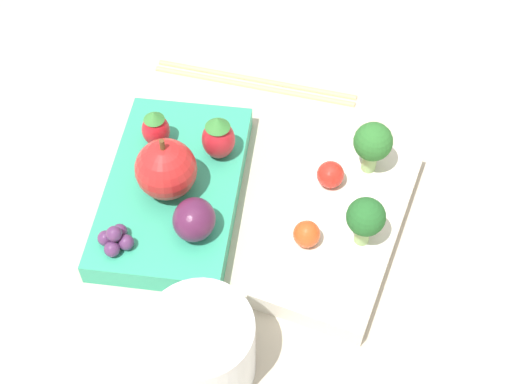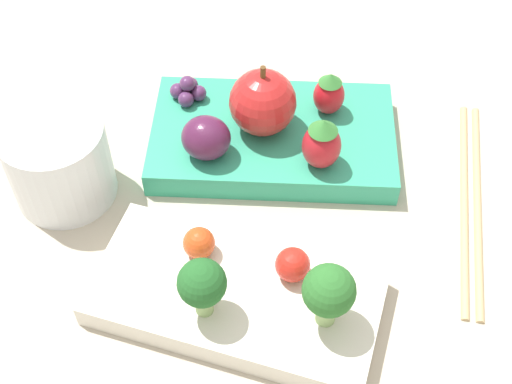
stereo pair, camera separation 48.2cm
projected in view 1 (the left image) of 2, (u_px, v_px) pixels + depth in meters
The scene contains 14 objects.
ground_plane at pixel (264, 206), 0.63m from camera, with size 4.00×4.00×0.00m, color #BCB29E.
bento_box_savoury at pixel (341, 226), 0.61m from camera, with size 0.21×0.12×0.02m.
bento_box_fruit at pixel (174, 189), 0.63m from camera, with size 0.21×0.13×0.02m.
broccoli_floret_0 at pixel (373, 143), 0.61m from camera, with size 0.03×0.03×0.05m.
broccoli_floret_1 at pixel (366, 218), 0.56m from camera, with size 0.03×0.03×0.05m.
cherry_tomato_0 at pixel (307, 234), 0.58m from camera, with size 0.02×0.02×0.02m.
cherry_tomato_1 at pixel (330, 175), 0.62m from camera, with size 0.02×0.02×0.02m.
apple at pixel (166, 169), 0.60m from camera, with size 0.05×0.05×0.06m.
strawberry_0 at pixel (218, 137), 0.63m from camera, with size 0.03×0.03×0.05m.
strawberry_1 at pixel (156, 128), 0.64m from camera, with size 0.03×0.03×0.04m.
plum at pixel (194, 220), 0.58m from camera, with size 0.04×0.04×0.03m.
grape_cluster at pixel (115, 239), 0.58m from camera, with size 0.03×0.03×0.02m.
drinking_cup at pixel (202, 348), 0.51m from camera, with size 0.08×0.08×0.07m.
chopsticks_pair at pixel (255, 81), 0.73m from camera, with size 0.02×0.21×0.01m.
Camera 1 is at (0.37, 0.08, 0.51)m, focal length 50.00 mm.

